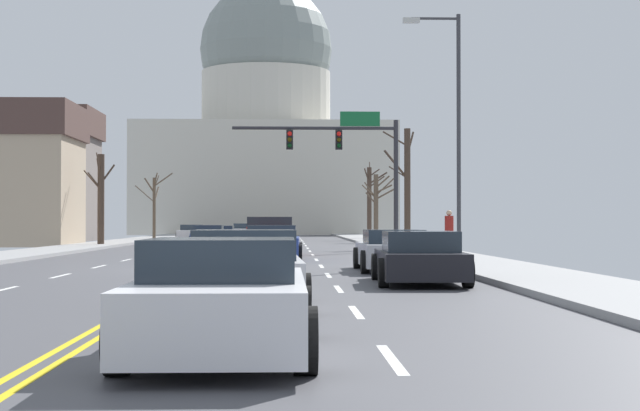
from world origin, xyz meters
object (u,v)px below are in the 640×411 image
sedan_near_02 (393,251)px  pedestrian_00 (449,230)px  street_lamp_right (452,116)px  pickup_truck_near_00 (269,238)px  sedan_near_05 (223,300)px  signal_gantry (349,151)px  sedan_near_03 (419,259)px  sedan_near_01 (273,244)px  sedan_near_04 (245,271)px  sedan_oncoming_02 (191,232)px  sedan_oncoming_00 (209,237)px  sedan_oncoming_01 (221,235)px  sedan_oncoming_03 (242,231)px

sedan_near_02 → pedestrian_00: (3.25, 9.65, 0.54)m
pedestrian_00 → street_lamp_right: bearing=-98.3°
pickup_truck_near_00 → sedan_near_05: (0.07, -31.08, -0.14)m
signal_gantry → street_lamp_right: size_ratio=0.95×
sedan_near_03 → pedestrian_00: (3.24, 15.26, 0.53)m
sedan_near_03 → pickup_truck_near_00: bearing=101.1°
pickup_truck_near_00 → pedestrian_00: size_ratio=3.06×
sedan_near_05 → signal_gantry: bearing=84.2°
street_lamp_right → pedestrian_00: street_lamp_right is taller
sedan_near_01 → pickup_truck_near_00: bearing=92.1°
sedan_near_04 → sedan_oncoming_02: 60.98m
sedan_oncoming_00 → sedan_oncoming_02: (-3.14, 22.03, -0.02)m
sedan_near_03 → sedan_oncoming_01: sedan_near_03 is taller
street_lamp_right → sedan_near_05: size_ratio=1.81×
sedan_near_03 → sedan_near_04: bearing=-121.2°
signal_gantry → sedan_oncoming_03: 45.19m
sedan_near_02 → sedan_oncoming_01: 37.37m
sedan_near_02 → sedan_near_03: (0.01, -5.61, 0.00)m
sedan_near_03 → sedan_oncoming_03: sedan_oncoming_03 is taller
sedan_near_01 → pedestrian_00: 7.20m
sedan_near_02 → sedan_near_05: sedan_near_05 is taller
pedestrian_00 → sedan_oncoming_02: bearing=109.4°
sedan_near_02 → sedan_oncoming_00: size_ratio=1.02×
sedan_near_04 → sedan_near_05: sedan_near_04 is taller
sedan_oncoming_01 → pedestrian_00: 29.00m
sedan_near_02 → sedan_oncoming_01: (-7.37, 36.64, -0.02)m
sedan_oncoming_00 → sedan_oncoming_03: 35.99m
street_lamp_right → sedan_near_04: (-6.25, -16.54, -4.37)m
street_lamp_right → pickup_truck_near_00: bearing=125.3°
sedan_near_04 → sedan_oncoming_00: bearing=95.5°
signal_gantry → sedan_near_04: signal_gantry is taller
pickup_truck_near_00 → sedan_oncoming_00: pickup_truck_near_00 is taller
sedan_oncoming_02 → sedan_oncoming_03: size_ratio=1.05×
sedan_near_04 → sedan_oncoming_01: size_ratio=0.94×
street_lamp_right → sedan_oncoming_00: street_lamp_right is taller
sedan_near_03 → sedan_oncoming_02: sedan_near_03 is taller
sedan_near_05 → sedan_oncoming_03: sedan_near_05 is taller
sedan_near_02 → sedan_oncoming_02: size_ratio=1.00×
sedan_near_01 → sedan_oncoming_01: (-3.83, 29.36, -0.07)m
signal_gantry → pickup_truck_near_00: (-3.69, -4.67, -4.04)m
sedan_oncoming_02 → pedestrian_00: size_ratio=2.68×
sedan_near_03 → street_lamp_right: bearing=76.3°
sedan_near_03 → sedan_oncoming_02: (-10.55, 54.46, -0.01)m
sedan_oncoming_01 → signal_gantry: bearing=-68.2°
sedan_near_03 → sedan_oncoming_00: bearing=102.9°
sedan_near_04 → pedestrian_00: size_ratio=2.48×
sedan_oncoming_01 → sedan_oncoming_03: (0.18, 26.17, 0.03)m
sedan_near_01 → sedan_oncoming_00: 19.92m
pickup_truck_near_00 → sedan_near_03: pickup_truck_near_00 is taller
sedan_near_05 → pedestrian_00: pedestrian_00 is taller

